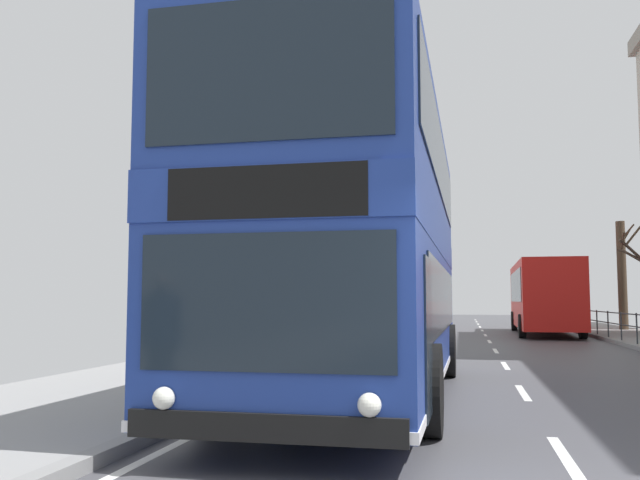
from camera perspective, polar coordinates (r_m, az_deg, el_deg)
name	(u,v)px	position (r m, az deg, el deg)	size (l,w,h in m)	color
double_decker_bus_main	(360,248)	(11.00, 3.31, -0.68)	(2.89, 10.48, 4.50)	navy
background_bus_far_lane	(543,296)	(32.90, 18.02, -4.40)	(2.81, 10.93, 3.18)	red
bare_tree_far_01	(622,273)	(35.91, 23.76, -2.49)	(1.41, 2.39, 5.17)	#4C3D2D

